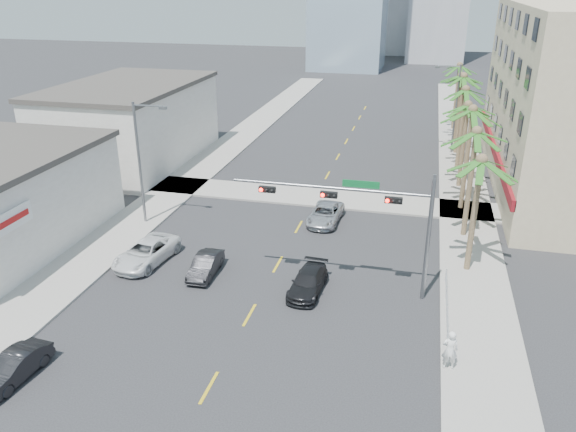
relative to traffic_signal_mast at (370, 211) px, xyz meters
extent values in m
plane|color=#262628|center=(-5.78, -7.95, -5.06)|extent=(260.00, 260.00, 0.00)
cube|color=gray|center=(6.22, 12.05, -4.99)|extent=(4.00, 120.00, 0.15)
cube|color=gray|center=(-17.78, 12.05, -4.99)|extent=(4.00, 120.00, 0.15)
cube|color=gray|center=(-5.78, 14.05, -4.99)|extent=(80.00, 4.00, 0.15)
cube|color=maroon|center=(8.62, 22.05, -2.06)|extent=(0.30, 28.00, 0.80)
cube|color=beige|center=(-25.28, 20.05, -1.46)|extent=(11.00, 18.00, 7.20)
cylinder|color=slate|center=(3.22, 0.05, -1.46)|extent=(0.24, 0.24, 7.20)
cylinder|color=slate|center=(-2.28, 0.05, 1.14)|extent=(11.00, 0.16, 0.16)
cube|color=#0C662D|center=(-0.58, 0.05, 1.49)|extent=(2.00, 0.05, 0.40)
cube|color=black|center=(1.22, -0.10, 0.79)|extent=(0.95, 0.28, 0.32)
sphere|color=#FF0C05|center=(0.90, -0.26, 0.79)|extent=(0.22, 0.22, 0.22)
cube|color=black|center=(-2.28, -0.10, 0.79)|extent=(0.95, 0.28, 0.32)
sphere|color=#FF0C05|center=(-2.60, -0.26, 0.79)|extent=(0.22, 0.22, 0.22)
cube|color=black|center=(-5.78, -0.10, 0.79)|extent=(0.95, 0.28, 0.32)
sphere|color=#FF0C05|center=(-6.10, -0.26, 0.79)|extent=(0.22, 0.22, 0.22)
cylinder|color=brown|center=(5.82, 4.05, -1.46)|extent=(0.36, 0.36, 7.20)
cylinder|color=brown|center=(5.82, 9.25, -1.28)|extent=(0.36, 0.36, 7.56)
cylinder|color=brown|center=(5.82, 14.45, -1.10)|extent=(0.36, 0.36, 7.92)
cylinder|color=brown|center=(5.82, 19.65, -1.46)|extent=(0.36, 0.36, 7.20)
cylinder|color=brown|center=(5.82, 24.85, -1.28)|extent=(0.36, 0.36, 7.56)
cylinder|color=brown|center=(5.82, 30.05, -1.10)|extent=(0.36, 0.36, 7.92)
cylinder|color=brown|center=(5.82, 35.25, -1.46)|extent=(0.36, 0.36, 7.20)
cylinder|color=brown|center=(5.82, 40.45, -1.28)|extent=(0.36, 0.36, 7.56)
cylinder|color=slate|center=(-16.98, 6.05, -0.56)|extent=(0.20, 0.20, 9.00)
cylinder|color=slate|center=(-15.88, 6.05, 3.74)|extent=(2.20, 0.12, 0.12)
cube|color=slate|center=(-14.78, 6.05, 3.64)|extent=(0.50, 0.25, 0.18)
cylinder|color=slate|center=(5.42, 30.05, -0.56)|extent=(0.20, 0.20, 9.00)
cylinder|color=slate|center=(4.32, 30.05, 3.74)|extent=(2.20, 0.12, 0.12)
cube|color=slate|center=(3.22, 30.05, 3.64)|extent=(0.50, 0.25, 0.18)
cylinder|color=silver|center=(4.52, -1.95, -4.51)|extent=(0.08, 8.00, 0.08)
cylinder|color=silver|center=(4.52, -1.95, -4.16)|extent=(0.08, 8.00, 0.08)
cylinder|color=silver|center=(4.52, -5.95, -4.56)|extent=(0.08, 0.08, 1.00)
cylinder|color=silver|center=(4.52, -3.95, -4.56)|extent=(0.08, 0.08, 1.00)
cylinder|color=silver|center=(4.52, -1.95, -4.56)|extent=(0.08, 0.08, 1.00)
cylinder|color=silver|center=(4.52, 0.05, -4.56)|extent=(0.08, 0.08, 1.00)
cylinder|color=silver|center=(4.52, 2.05, -4.56)|extent=(0.08, 0.08, 1.00)
imported|color=black|center=(-14.50, -11.46, -4.44)|extent=(1.65, 3.89, 1.25)
imported|color=white|center=(-13.96, 0.33, -4.35)|extent=(3.04, 5.41, 1.43)
imported|color=black|center=(-9.75, -0.23, -4.45)|extent=(1.43, 3.77, 1.23)
imported|color=silver|center=(-4.07, 9.39, -4.42)|extent=(2.39, 4.76, 1.29)
imported|color=black|center=(-3.24, -0.77, -4.45)|extent=(1.93, 4.31, 1.23)
imported|color=white|center=(4.52, -6.19, -3.92)|extent=(0.77, 0.54, 1.99)
camera|label=1|loc=(2.38, -28.48, 11.69)|focal=35.00mm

